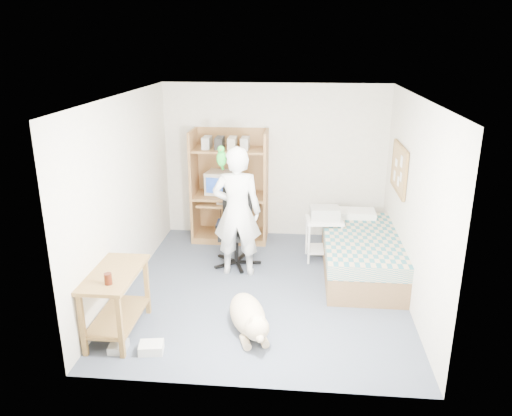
# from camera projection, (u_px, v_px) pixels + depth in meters

# --- Properties ---
(floor) EXTENTS (4.00, 4.00, 0.00)m
(floor) POSITION_uv_depth(u_px,v_px,m) (265.00, 288.00, 6.61)
(floor) COLOR #444D5D
(floor) RESTS_ON ground
(wall_back) EXTENTS (3.60, 0.02, 2.50)m
(wall_back) POSITION_uv_depth(u_px,v_px,m) (275.00, 162.00, 8.10)
(wall_back) COLOR beige
(wall_back) RESTS_ON floor
(wall_right) EXTENTS (0.02, 4.00, 2.50)m
(wall_right) POSITION_uv_depth(u_px,v_px,m) (413.00, 203.00, 6.05)
(wall_right) COLOR beige
(wall_right) RESTS_ON floor
(wall_left) EXTENTS (0.02, 4.00, 2.50)m
(wall_left) POSITION_uv_depth(u_px,v_px,m) (125.00, 195.00, 6.37)
(wall_left) COLOR beige
(wall_left) RESTS_ON floor
(ceiling) EXTENTS (3.60, 4.00, 0.02)m
(ceiling) POSITION_uv_depth(u_px,v_px,m) (266.00, 97.00, 5.81)
(ceiling) COLOR white
(ceiling) RESTS_ON wall_back
(computer_hutch) EXTENTS (1.20, 0.63, 1.80)m
(computer_hutch) POSITION_uv_depth(u_px,v_px,m) (230.00, 190.00, 8.05)
(computer_hutch) COLOR olive
(computer_hutch) RESTS_ON floor
(bed) EXTENTS (1.02, 2.02, 0.66)m
(bed) POSITION_uv_depth(u_px,v_px,m) (361.00, 253.00, 6.99)
(bed) COLOR brown
(bed) RESTS_ON floor
(side_desk) EXTENTS (0.50, 1.00, 0.75)m
(side_desk) POSITION_uv_depth(u_px,v_px,m) (116.00, 293.00, 5.46)
(side_desk) COLOR brown
(side_desk) RESTS_ON floor
(corkboard) EXTENTS (0.04, 0.94, 0.66)m
(corkboard) POSITION_uv_depth(u_px,v_px,m) (399.00, 169.00, 6.84)
(corkboard) COLOR #997344
(corkboard) RESTS_ON wall_right
(office_chair) EXTENTS (0.62, 0.62, 1.09)m
(office_chair) POSITION_uv_depth(u_px,v_px,m) (237.00, 238.00, 7.25)
(office_chair) COLOR black
(office_chair) RESTS_ON floor
(person) EXTENTS (0.67, 0.45, 1.82)m
(person) POSITION_uv_depth(u_px,v_px,m) (237.00, 212.00, 6.79)
(person) COLOR white
(person) RESTS_ON floor
(parrot) EXTENTS (0.13, 0.23, 0.37)m
(parrot) POSITION_uv_depth(u_px,v_px,m) (222.00, 157.00, 6.58)
(parrot) COLOR #149015
(parrot) RESTS_ON person
(dog) EXTENTS (0.62, 1.13, 0.44)m
(dog) POSITION_uv_depth(u_px,v_px,m) (249.00, 316.00, 5.58)
(dog) COLOR #C8B286
(dog) RESTS_ON floor
(printer_cart) EXTENTS (0.57, 0.47, 0.64)m
(printer_cart) POSITION_uv_depth(u_px,v_px,m) (324.00, 233.00, 7.38)
(printer_cart) COLOR white
(printer_cart) RESTS_ON floor
(printer) EXTENTS (0.45, 0.35, 0.18)m
(printer) POSITION_uv_depth(u_px,v_px,m) (325.00, 213.00, 7.28)
(printer) COLOR #A5A6A1
(printer) RESTS_ON printer_cart
(crt_monitor) EXTENTS (0.43, 0.45, 0.36)m
(crt_monitor) POSITION_uv_depth(u_px,v_px,m) (219.00, 182.00, 8.04)
(crt_monitor) COLOR beige
(crt_monitor) RESTS_ON computer_hutch
(keyboard) EXTENTS (0.46, 0.20, 0.03)m
(keyboard) POSITION_uv_depth(u_px,v_px,m) (231.00, 202.00, 7.95)
(keyboard) COLOR beige
(keyboard) RESTS_ON computer_hutch
(pencil_cup) EXTENTS (0.08, 0.08, 0.12)m
(pencil_cup) POSITION_uv_depth(u_px,v_px,m) (249.00, 193.00, 7.94)
(pencil_cup) COLOR gold
(pencil_cup) RESTS_ON computer_hutch
(drink_glass) EXTENTS (0.08, 0.08, 0.12)m
(drink_glass) POSITION_uv_depth(u_px,v_px,m) (108.00, 279.00, 5.10)
(drink_glass) COLOR #3A1409
(drink_glass) RESTS_ON side_desk
(floor_box_a) EXTENTS (0.28, 0.24, 0.10)m
(floor_box_a) POSITION_uv_depth(u_px,v_px,m) (151.00, 348.00, 5.25)
(floor_box_a) COLOR silver
(floor_box_a) RESTS_ON floor
(floor_box_b) EXTENTS (0.19, 0.23, 0.08)m
(floor_box_b) POSITION_uv_depth(u_px,v_px,m) (118.00, 347.00, 5.29)
(floor_box_b) COLOR #B1B1AC
(floor_box_b) RESTS_ON floor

